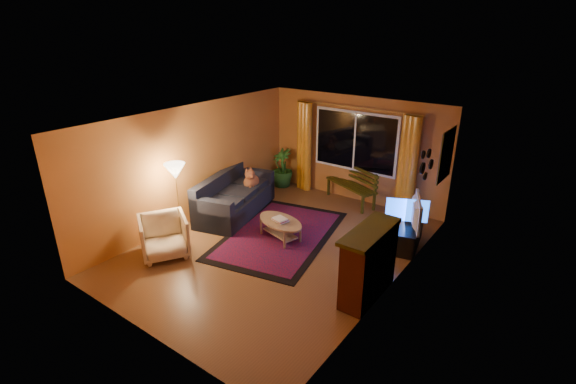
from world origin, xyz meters
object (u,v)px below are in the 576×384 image
Objects in this scene: floor_lamp at (178,202)px; armchair at (164,234)px; bench at (350,194)px; tv_console at (409,235)px; sofa at (235,195)px; coffee_table at (280,230)px.

armchair is at bearing -66.37° from floor_lamp.
bench is 1.35× the size of tv_console.
sofa reaches higher than armchair.
sofa reaches higher than coffee_table.
tv_console is (3.54, 2.98, -0.20)m from armchair.
sofa is 2.03× the size of coffee_table.
floor_lamp is at bearing 55.05° from armchair.
bench reaches higher than coffee_table.
coffee_table is (1.62, 1.14, -0.59)m from floor_lamp.
floor_lamp is 2.07m from coffee_table.
sofa is (-1.80, -2.07, 0.23)m from bench.
armchair is at bearing -99.63° from sofa.
coffee_table is 1.02× the size of tv_console.
armchair is 2.23m from coffee_table.
tv_console is at bearing -9.26° from bench.
armchair is at bearing -151.25° from tv_console.
armchair is (0.20, -2.14, -0.03)m from sofa.
armchair is (-1.60, -4.21, 0.20)m from bench.
floor_lamp is at bearing -107.64° from sofa.
tv_console is at bearing -18.46° from armchair.
coffee_table is (1.55, -0.38, -0.25)m from sofa.
floor_lamp is (-0.27, 0.62, 0.37)m from armchair.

